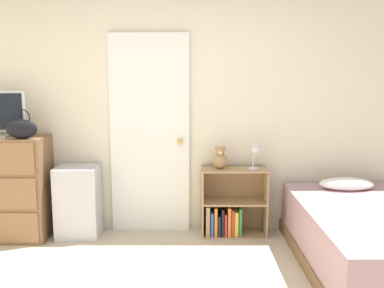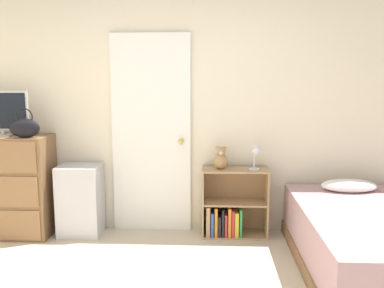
{
  "view_description": "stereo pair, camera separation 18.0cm",
  "coord_description": "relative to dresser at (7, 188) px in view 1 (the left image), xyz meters",
  "views": [
    {
      "loc": [
        0.13,
        -2.36,
        1.62
      ],
      "look_at": [
        0.12,
        1.74,
        0.95
      ],
      "focal_mm": 40.0,
      "sensor_mm": 36.0,
      "label": 1
    },
    {
      "loc": [
        0.31,
        -2.36,
        1.62
      ],
      "look_at": [
        0.12,
        1.74,
        0.95
      ],
      "focal_mm": 40.0,
      "sensor_mm": 36.0,
      "label": 2
    }
  ],
  "objects": [
    {
      "name": "bed",
      "position": [
        3.35,
        -0.73,
        -0.25
      ],
      "size": [
        1.18,
        1.92,
        0.62
      ],
      "color": "brown",
      "rests_on": "ground_plane"
    },
    {
      "name": "storage_bin",
      "position": [
        0.69,
        0.04,
        -0.15
      ],
      "size": [
        0.42,
        0.36,
        0.72
      ],
      "color": "silver",
      "rests_on": "ground_plane"
    },
    {
      "name": "dresser",
      "position": [
        0.0,
        0.0,
        0.0
      ],
      "size": [
        0.81,
        0.45,
        1.02
      ],
      "color": "brown",
      "rests_on": "ground_plane"
    },
    {
      "name": "bookshelf",
      "position": [
        2.21,
        0.08,
        -0.25
      ],
      "size": [
        0.66,
        0.29,
        0.69
      ],
      "color": "tan",
      "rests_on": "ground_plane"
    },
    {
      "name": "wall_back",
      "position": [
        1.71,
        0.27,
        0.76
      ],
      "size": [
        10.0,
        0.06,
        2.55
      ],
      "color": "beige",
      "rests_on": "ground_plane"
    },
    {
      "name": "teddy_bear",
      "position": [
        2.12,
        0.08,
        0.28
      ],
      "size": [
        0.15,
        0.15,
        0.23
      ],
      "color": "tan",
      "rests_on": "bookshelf"
    },
    {
      "name": "handbag",
      "position": [
        0.24,
        -0.13,
        0.61
      ],
      "size": [
        0.3,
        0.11,
        0.29
      ],
      "color": "black",
      "rests_on": "dresser"
    },
    {
      "name": "door_closed",
      "position": [
        1.41,
        0.22,
        0.5
      ],
      "size": [
        0.81,
        0.09,
        2.03
      ],
      "color": "white",
      "rests_on": "ground_plane"
    },
    {
      "name": "desk_lamp",
      "position": [
        2.46,
        0.04,
        0.35
      ],
      "size": [
        0.12,
        0.12,
        0.25
      ],
      "color": "silver",
      "rests_on": "bookshelf"
    }
  ]
}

